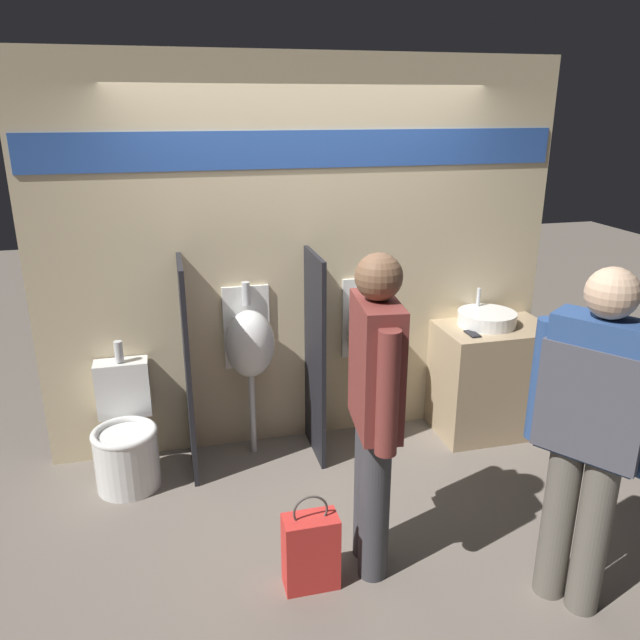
# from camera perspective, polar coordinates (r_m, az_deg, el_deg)

# --- Properties ---
(ground_plane) EXTENTS (16.00, 16.00, 0.00)m
(ground_plane) POSITION_cam_1_polar(r_m,az_deg,el_deg) (4.36, 0.56, -13.88)
(ground_plane) COLOR #70665B
(display_wall) EXTENTS (3.63, 0.07, 2.70)m
(display_wall) POSITION_cam_1_polar(r_m,az_deg,el_deg) (4.36, -1.39, 5.68)
(display_wall) COLOR beige
(display_wall) RESTS_ON ground_plane
(sink_counter) EXTENTS (0.81, 0.53, 0.84)m
(sink_counter) POSITION_cam_1_polar(r_m,az_deg,el_deg) (4.88, 15.35, -5.24)
(sink_counter) COLOR tan
(sink_counter) RESTS_ON ground_plane
(sink_basin) EXTENTS (0.43, 0.43, 0.24)m
(sink_basin) POSITION_cam_1_polar(r_m,az_deg,el_deg) (4.74, 15.00, 0.14)
(sink_basin) COLOR white
(sink_basin) RESTS_ON sink_counter
(cell_phone) EXTENTS (0.07, 0.14, 0.01)m
(cell_phone) POSITION_cam_1_polar(r_m,az_deg,el_deg) (4.53, 13.76, -1.23)
(cell_phone) COLOR black
(cell_phone) RESTS_ON sink_counter
(divider_near_counter) EXTENTS (0.03, 0.51, 1.46)m
(divider_near_counter) POSITION_cam_1_polar(r_m,az_deg,el_deg) (4.19, -12.01, -4.45)
(divider_near_counter) COLOR black
(divider_near_counter) RESTS_ON ground_plane
(divider_mid) EXTENTS (0.03, 0.51, 1.46)m
(divider_mid) POSITION_cam_1_polar(r_m,az_deg,el_deg) (4.29, -0.51, -3.43)
(divider_mid) COLOR black
(divider_mid) RESTS_ON ground_plane
(urinal_near_counter) EXTENTS (0.34, 0.30, 1.24)m
(urinal_near_counter) POSITION_cam_1_polar(r_m,az_deg,el_deg) (4.29, -6.46, -2.14)
(urinal_near_counter) COLOR silver
(urinal_near_counter) RESTS_ON ground_plane
(urinal_far) EXTENTS (0.34, 0.30, 1.24)m
(urinal_far) POSITION_cam_1_polar(r_m,az_deg,el_deg) (4.47, 4.49, -1.18)
(urinal_far) COLOR silver
(urinal_far) RESTS_ON ground_plane
(toilet) EXTENTS (0.42, 0.58, 0.91)m
(toilet) POSITION_cam_1_polar(r_m,az_deg,el_deg) (4.34, -17.32, -10.45)
(toilet) COLOR white
(toilet) RESTS_ON ground_plane
(person_in_vest) EXTENTS (0.44, 0.52, 1.73)m
(person_in_vest) POSITION_cam_1_polar(r_m,az_deg,el_deg) (3.14, 23.59, -8.52)
(person_in_vest) COLOR #666056
(person_in_vest) RESTS_ON ground_plane
(person_with_lanyard) EXTENTS (0.24, 0.60, 1.73)m
(person_with_lanyard) POSITION_cam_1_polar(r_m,az_deg,el_deg) (3.15, 5.02, -7.76)
(person_with_lanyard) COLOR #3D3D42
(person_with_lanyard) RESTS_ON ground_plane
(shopping_bag) EXTENTS (0.28, 0.15, 0.54)m
(shopping_bag) POSITION_cam_1_polar(r_m,az_deg,el_deg) (3.40, -0.85, -20.35)
(shopping_bag) COLOR red
(shopping_bag) RESTS_ON ground_plane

